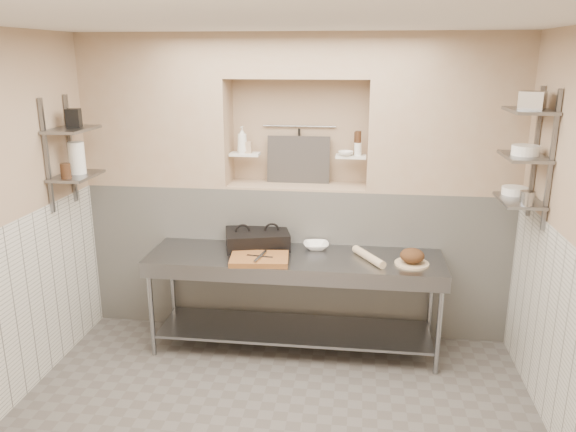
% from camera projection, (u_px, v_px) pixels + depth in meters
% --- Properties ---
extents(ceiling, '(4.00, 3.90, 0.10)m').
position_uv_depth(ceiling, '(265.00, 11.00, 3.27)').
color(ceiling, silver).
rests_on(ceiling, ground).
extents(wall_back, '(4.00, 0.10, 2.80)m').
position_uv_depth(wall_back, '(300.00, 181.00, 5.57)').
color(wall_back, tan).
rests_on(wall_back, ground).
extents(backwall_lower, '(4.00, 0.40, 1.40)m').
position_uv_depth(backwall_lower, '(297.00, 256.00, 5.53)').
color(backwall_lower, silver).
rests_on(backwall_lower, floor).
extents(alcove_sill, '(1.30, 0.40, 0.02)m').
position_uv_depth(alcove_sill, '(297.00, 185.00, 5.33)').
color(alcove_sill, tan).
rests_on(alcove_sill, backwall_lower).
extents(backwall_pillar_left, '(1.35, 0.40, 1.40)m').
position_uv_depth(backwall_pillar_left, '(158.00, 110.00, 5.30)').
color(backwall_pillar_left, tan).
rests_on(backwall_pillar_left, backwall_lower).
extents(backwall_pillar_right, '(1.35, 0.40, 1.40)m').
position_uv_depth(backwall_pillar_right, '(446.00, 114.00, 4.98)').
color(backwall_pillar_right, tan).
rests_on(backwall_pillar_right, backwall_lower).
extents(backwall_header, '(1.30, 0.40, 0.40)m').
position_uv_depth(backwall_header, '(298.00, 55.00, 5.00)').
color(backwall_header, tan).
rests_on(backwall_header, backwall_lower).
extents(wainscot_left, '(0.02, 3.90, 1.40)m').
position_uv_depth(wainscot_left, '(0.00, 325.00, 4.10)').
color(wainscot_left, silver).
rests_on(wainscot_left, floor).
extents(wainscot_right, '(0.02, 3.90, 1.40)m').
position_uv_depth(wainscot_right, '(573.00, 362.00, 3.62)').
color(wainscot_right, silver).
rests_on(wainscot_right, floor).
extents(alcove_shelf_left, '(0.28, 0.16, 0.02)m').
position_uv_depth(alcove_shelf_left, '(245.00, 154.00, 5.31)').
color(alcove_shelf_left, white).
rests_on(alcove_shelf_left, backwall_lower).
extents(alcove_shelf_right, '(0.28, 0.16, 0.02)m').
position_uv_depth(alcove_shelf_right, '(351.00, 156.00, 5.19)').
color(alcove_shelf_right, white).
rests_on(alcove_shelf_right, backwall_lower).
extents(utensil_rail, '(0.70, 0.02, 0.02)m').
position_uv_depth(utensil_rail, '(299.00, 126.00, 5.35)').
color(utensil_rail, gray).
rests_on(utensil_rail, wall_back).
extents(hanging_steel, '(0.02, 0.02, 0.30)m').
position_uv_depth(hanging_steel, '(299.00, 144.00, 5.37)').
color(hanging_steel, black).
rests_on(hanging_steel, utensil_rail).
extents(splash_panel, '(0.60, 0.08, 0.45)m').
position_uv_depth(splash_panel, '(298.00, 160.00, 5.36)').
color(splash_panel, '#383330').
rests_on(splash_panel, alcove_sill).
extents(shelf_rail_left_a, '(0.03, 0.03, 0.95)m').
position_uv_depth(shelf_rail_left_a, '(71.00, 149.00, 4.99)').
color(shelf_rail_left_a, slate).
rests_on(shelf_rail_left_a, wall_left).
extents(shelf_rail_left_b, '(0.03, 0.03, 0.95)m').
position_uv_depth(shelf_rail_left_b, '(47.00, 157.00, 4.61)').
color(shelf_rail_left_b, slate).
rests_on(shelf_rail_left_b, wall_left).
extents(wall_shelf_left_lower, '(0.30, 0.50, 0.02)m').
position_uv_depth(wall_shelf_left_lower, '(77.00, 176.00, 4.84)').
color(wall_shelf_left_lower, slate).
rests_on(wall_shelf_left_lower, wall_left).
extents(wall_shelf_left_upper, '(0.30, 0.50, 0.03)m').
position_uv_depth(wall_shelf_left_upper, '(72.00, 129.00, 4.73)').
color(wall_shelf_left_upper, slate).
rests_on(wall_shelf_left_upper, wall_left).
extents(shelf_rail_right_a, '(0.03, 0.03, 1.05)m').
position_uv_depth(shelf_rail_right_a, '(535.00, 153.00, 4.49)').
color(shelf_rail_right_a, slate).
rests_on(shelf_rail_right_a, wall_right).
extents(shelf_rail_right_b, '(0.03, 0.03, 1.05)m').
position_uv_depth(shelf_rail_right_b, '(551.00, 162.00, 4.11)').
color(shelf_rail_right_b, slate).
rests_on(shelf_rail_right_b, wall_right).
extents(wall_shelf_right_lower, '(0.30, 0.50, 0.02)m').
position_uv_depth(wall_shelf_right_lower, '(519.00, 201.00, 4.42)').
color(wall_shelf_right_lower, slate).
rests_on(wall_shelf_right_lower, wall_right).
extents(wall_shelf_right_mid, '(0.30, 0.50, 0.02)m').
position_uv_depth(wall_shelf_right_mid, '(524.00, 157.00, 4.32)').
color(wall_shelf_right_mid, slate).
rests_on(wall_shelf_right_mid, wall_right).
extents(wall_shelf_right_upper, '(0.30, 0.50, 0.03)m').
position_uv_depth(wall_shelf_right_upper, '(530.00, 111.00, 4.22)').
color(wall_shelf_right_upper, slate).
rests_on(wall_shelf_right_upper, wall_right).
extents(prep_table, '(2.60, 0.70, 0.90)m').
position_uv_depth(prep_table, '(294.00, 284.00, 5.00)').
color(prep_table, gray).
rests_on(prep_table, floor).
extents(panini_press, '(0.65, 0.54, 0.15)m').
position_uv_depth(panini_press, '(257.00, 239.00, 5.15)').
color(panini_press, black).
rests_on(panini_press, prep_table).
extents(cutting_board, '(0.53, 0.39, 0.04)m').
position_uv_depth(cutting_board, '(259.00, 259.00, 4.80)').
color(cutting_board, brown).
rests_on(cutting_board, prep_table).
extents(knife_blade, '(0.23, 0.06, 0.01)m').
position_uv_depth(knife_blade, '(260.00, 256.00, 4.79)').
color(knife_blade, gray).
rests_on(knife_blade, cutting_board).
extents(tongs, '(0.07, 0.26, 0.02)m').
position_uv_depth(tongs, '(260.00, 256.00, 4.77)').
color(tongs, gray).
rests_on(tongs, cutting_board).
extents(mixing_bowl, '(0.26, 0.26, 0.06)m').
position_uv_depth(mixing_bowl, '(316.00, 246.00, 5.12)').
color(mixing_bowl, white).
rests_on(mixing_bowl, prep_table).
extents(rolling_pin, '(0.29, 0.43, 0.07)m').
position_uv_depth(rolling_pin, '(369.00, 257.00, 4.82)').
color(rolling_pin, tan).
rests_on(rolling_pin, prep_table).
extents(bread_board, '(0.29, 0.29, 0.02)m').
position_uv_depth(bread_board, '(412.00, 263.00, 4.74)').
color(bread_board, tan).
rests_on(bread_board, prep_table).
extents(bread_loaf, '(0.21, 0.21, 0.12)m').
position_uv_depth(bread_loaf, '(412.00, 256.00, 4.72)').
color(bread_loaf, '#4C2D19').
rests_on(bread_loaf, bread_board).
extents(bottle_soap, '(0.10, 0.11, 0.25)m').
position_uv_depth(bottle_soap, '(242.00, 140.00, 5.27)').
color(bottle_soap, white).
rests_on(bottle_soap, alcove_shelf_left).
extents(jar_alcove, '(0.07, 0.07, 0.11)m').
position_uv_depth(jar_alcove, '(248.00, 147.00, 5.29)').
color(jar_alcove, tan).
rests_on(jar_alcove, alcove_shelf_left).
extents(bowl_alcove, '(0.14, 0.14, 0.04)m').
position_uv_depth(bowl_alcove, '(346.00, 153.00, 5.15)').
color(bowl_alcove, white).
rests_on(bowl_alcove, alcove_shelf_right).
extents(condiment_a, '(0.06, 0.06, 0.21)m').
position_uv_depth(condiment_a, '(357.00, 143.00, 5.17)').
color(condiment_a, '#392214').
rests_on(condiment_a, alcove_shelf_right).
extents(condiment_b, '(0.06, 0.06, 0.23)m').
position_uv_depth(condiment_b, '(358.00, 143.00, 5.15)').
color(condiment_b, '#392214').
rests_on(condiment_b, alcove_shelf_right).
extents(condiment_c, '(0.07, 0.07, 0.12)m').
position_uv_depth(condiment_c, '(358.00, 149.00, 5.15)').
color(condiment_c, white).
rests_on(condiment_c, alcove_shelf_right).
extents(jug_left, '(0.14, 0.14, 0.27)m').
position_uv_depth(jug_left, '(77.00, 158.00, 4.83)').
color(jug_left, white).
rests_on(jug_left, wall_shelf_left_lower).
extents(jar_left, '(0.09, 0.09, 0.13)m').
position_uv_depth(jar_left, '(66.00, 171.00, 4.66)').
color(jar_left, '#392214').
rests_on(jar_left, wall_shelf_left_lower).
extents(box_left_upper, '(0.13, 0.13, 0.16)m').
position_uv_depth(box_left_upper, '(74.00, 118.00, 4.76)').
color(box_left_upper, black).
rests_on(box_left_upper, wall_shelf_left_upper).
extents(bowl_right, '(0.21, 0.21, 0.06)m').
position_uv_depth(bowl_right, '(515.00, 191.00, 4.55)').
color(bowl_right, white).
rests_on(bowl_right, wall_shelf_right_lower).
extents(canister_right, '(0.11, 0.11, 0.11)m').
position_uv_depth(canister_right, '(527.00, 198.00, 4.22)').
color(canister_right, gray).
rests_on(canister_right, wall_shelf_right_lower).
extents(bowl_right_mid, '(0.21, 0.21, 0.08)m').
position_uv_depth(bowl_right_mid, '(525.00, 150.00, 4.30)').
color(bowl_right_mid, white).
rests_on(bowl_right_mid, wall_shelf_right_mid).
extents(basket_right, '(0.24, 0.26, 0.13)m').
position_uv_depth(basket_right, '(533.00, 100.00, 4.16)').
color(basket_right, gray).
rests_on(basket_right, wall_shelf_right_upper).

